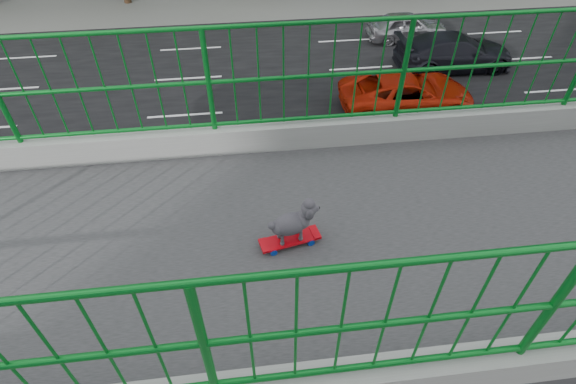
% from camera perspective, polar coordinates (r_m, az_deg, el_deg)
% --- Properties ---
extents(road, '(18.00, 90.00, 0.02)m').
position_cam_1_polar(road, '(18.74, -13.02, 9.53)').
color(road, black).
rests_on(road, ground).
extents(footbridge, '(3.00, 24.00, 7.00)m').
position_cam_1_polar(footbridge, '(6.00, -27.36, -18.94)').
color(footbridge, '#2D2D2F').
rests_on(footbridge, ground).
extents(skateboard, '(0.27, 0.57, 0.07)m').
position_cam_1_polar(skateboard, '(3.99, 0.24, -6.14)').
color(skateboard, red).
rests_on(skateboard, footbridge).
extents(poodle, '(0.25, 0.46, 0.39)m').
position_cam_1_polar(poodle, '(3.83, 0.61, -3.83)').
color(poodle, '#2B282D').
rests_on(poodle, skateboard).
extents(car_1, '(1.58, 4.52, 1.49)m').
position_cam_1_polar(car_1, '(17.91, 27.38, 6.53)').
color(car_1, gray).
rests_on(car_1, ground).
extents(car_2, '(2.47, 5.36, 1.49)m').
position_cam_1_polar(car_2, '(18.89, 14.92, 12.11)').
color(car_2, '#AD1A06').
rests_on(car_2, ground).
extents(car_3, '(2.21, 5.44, 1.58)m').
position_cam_1_polar(car_3, '(22.73, 20.51, 16.46)').
color(car_3, black).
rests_on(car_3, ground).
extents(car_4, '(1.63, 4.05, 1.38)m').
position_cam_1_polar(car_4, '(24.96, 14.96, 19.77)').
color(car_4, gray).
rests_on(car_4, ground).
extents(car_6, '(2.61, 5.66, 1.57)m').
position_cam_1_polar(car_6, '(15.16, -12.41, 4.25)').
color(car_6, black).
rests_on(car_6, ground).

